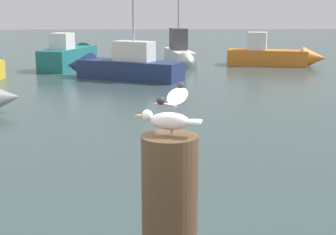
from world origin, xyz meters
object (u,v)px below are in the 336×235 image
(seagull, at_px, (169,113))
(boat_white, at_px, (180,53))
(boat_navy, at_px, (118,66))
(boat_orange, at_px, (277,56))
(boat_teal, at_px, (73,55))
(mooring_post, at_px, (170,214))

(seagull, height_order, boat_white, boat_white)
(boat_navy, relative_size, boat_orange, 1.06)
(boat_white, bearing_deg, boat_teal, -170.99)
(boat_teal, xyz_separation_m, boat_navy, (2.37, -3.94, -0.06))
(boat_teal, distance_m, boat_navy, 4.60)
(mooring_post, xyz_separation_m, boat_teal, (-3.66, 21.21, -1.10))
(mooring_post, height_order, boat_navy, boat_navy)
(boat_white, bearing_deg, boat_navy, -120.67)
(boat_white, xyz_separation_m, boat_teal, (-5.19, -0.82, -0.03))
(boat_orange, bearing_deg, mooring_post, -106.16)
(mooring_post, height_order, boat_white, boat_white)
(boat_teal, bearing_deg, boat_navy, -58.97)
(mooring_post, distance_m, boat_orange, 22.38)
(boat_navy, bearing_deg, boat_orange, 29.15)
(mooring_post, distance_m, boat_white, 22.11)
(boat_navy, bearing_deg, mooring_post, -85.71)
(seagull, xyz_separation_m, boat_white, (1.53, 22.03, -1.68))
(seagull, distance_m, boat_navy, 17.41)
(mooring_post, bearing_deg, boat_orange, 73.84)
(mooring_post, relative_size, boat_navy, 0.19)
(seagull, relative_size, boat_navy, 0.11)
(boat_navy, bearing_deg, boat_teal, 121.03)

